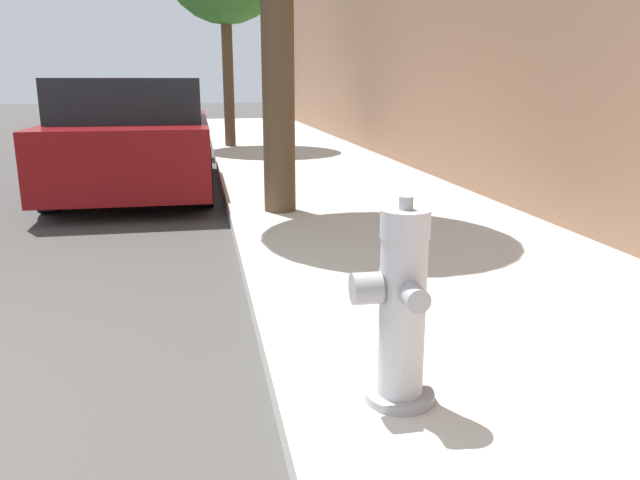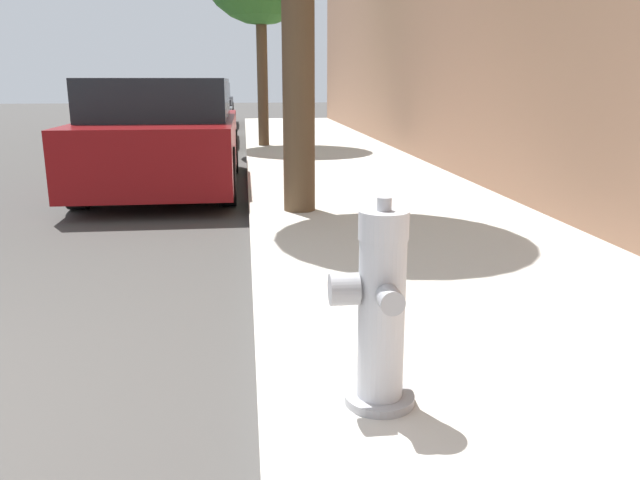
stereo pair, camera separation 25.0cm
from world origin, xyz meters
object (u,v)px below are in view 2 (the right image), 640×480
at_px(parked_car_near, 165,136).
at_px(parked_car_far, 204,105).
at_px(fire_hydrant, 379,311).
at_px(parked_car_mid, 191,116).

xyz_separation_m(parked_car_near, parked_car_far, (-0.22, 12.16, -0.04)).
relative_size(fire_hydrant, parked_car_near, 0.20).
xyz_separation_m(fire_hydrant, parked_car_mid, (-1.71, 12.49, 0.09)).
relative_size(parked_car_near, parked_car_mid, 1.00).
distance_m(parked_car_near, parked_car_far, 12.16).
height_order(parked_car_mid, parked_car_far, parked_car_far).
relative_size(fire_hydrant, parked_car_mid, 0.20).
bearing_deg(parked_car_far, fire_hydrant, -84.51).
xyz_separation_m(fire_hydrant, parked_car_near, (-1.55, 6.17, 0.17)).
xyz_separation_m(parked_car_mid, parked_car_far, (-0.05, 5.84, 0.05)).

